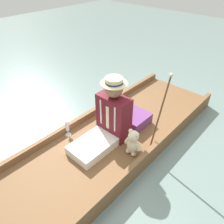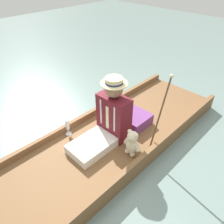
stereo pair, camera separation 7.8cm
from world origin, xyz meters
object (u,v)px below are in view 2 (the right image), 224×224
at_px(seated_person, 108,119).
at_px(wine_glass, 67,126).
at_px(teddy_bear, 132,143).
at_px(walking_cane, 162,107).

xyz_separation_m(seated_person, wine_glass, (0.42, 0.31, -0.16)).
relative_size(teddy_bear, wine_glass, 1.50).
height_order(teddy_bear, walking_cane, walking_cane).
distance_m(seated_person, walking_cane, 0.65).
distance_m(seated_person, wine_glass, 0.55).
height_order(seated_person, wine_glass, seated_person).
bearing_deg(seated_person, wine_glass, 33.57).
bearing_deg(teddy_bear, walking_cane, -104.35).
bearing_deg(wine_glass, seated_person, -143.59).
bearing_deg(teddy_bear, seated_person, -0.15).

